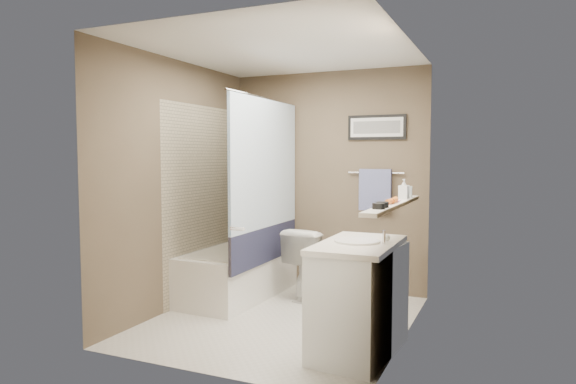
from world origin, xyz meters
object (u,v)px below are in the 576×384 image
at_px(bathtub, 238,272).
at_px(candle_bowl_near, 379,206).
at_px(glass_jar, 408,192).
at_px(soap_bottle, 404,189).
at_px(vanity, 359,300).
at_px(hair_brush_front, 392,201).
at_px(toilet, 315,262).
at_px(candle_bowl_far, 382,205).
at_px(hair_brush_back, 394,200).

height_order(bathtub, candle_bowl_near, candle_bowl_near).
distance_m(candle_bowl_near, glass_jar, 1.07).
height_order(candle_bowl_near, soap_bottle, soap_bottle).
bearing_deg(candle_bowl_near, glass_jar, 90.00).
distance_m(vanity, hair_brush_front, 0.79).
distance_m(toilet, candle_bowl_far, 1.87).
distance_m(bathtub, toilet, 0.82).
height_order(candle_bowl_far, glass_jar, glass_jar).
xyz_separation_m(vanity, candle_bowl_far, (0.19, -0.08, 0.73)).
bearing_deg(candle_bowl_far, toilet, 126.65).
xyz_separation_m(hair_brush_back, glass_jar, (0.00, 0.55, 0.03)).
bearing_deg(hair_brush_back, bathtub, 158.48).
xyz_separation_m(candle_bowl_near, soap_bottle, (0.00, 0.90, 0.06)).
xyz_separation_m(vanity, candle_bowl_near, (0.19, -0.20, 0.73)).
xyz_separation_m(hair_brush_front, glass_jar, (0.00, 0.65, 0.03)).
xyz_separation_m(bathtub, toilet, (0.77, 0.27, 0.12)).
height_order(bathtub, toilet, toilet).
bearing_deg(soap_bottle, bathtub, 169.94).
height_order(candle_bowl_far, hair_brush_front, hair_brush_front).
bearing_deg(candle_bowl_far, vanity, 156.54).
height_order(hair_brush_front, soap_bottle, soap_bottle).
height_order(candle_bowl_near, glass_jar, glass_jar).
distance_m(vanity, glass_jar, 1.17).
distance_m(bathtub, vanity, 1.90).
bearing_deg(vanity, candle_bowl_near, -41.59).
relative_size(hair_brush_front, soap_bottle, 1.30).
xyz_separation_m(candle_bowl_near, hair_brush_front, (0.00, 0.42, 0.00)).
bearing_deg(vanity, candle_bowl_far, -18.33).
distance_m(bathtub, glass_jar, 2.01).
relative_size(bathtub, hair_brush_front, 6.82).
xyz_separation_m(vanity, glass_jar, (0.19, 0.87, 0.77)).
distance_m(toilet, hair_brush_front, 1.66).
xyz_separation_m(toilet, vanity, (0.83, -1.29, 0.03)).
height_order(vanity, soap_bottle, soap_bottle).
height_order(bathtub, hair_brush_front, hair_brush_front).
distance_m(bathtub, soap_bottle, 2.05).
bearing_deg(hair_brush_back, vanity, -120.48).
bearing_deg(vanity, toilet, 128.03).
xyz_separation_m(glass_jar, soap_bottle, (0.00, -0.17, 0.03)).
bearing_deg(hair_brush_front, soap_bottle, 90.00).
relative_size(vanity, soap_bottle, 5.31).
height_order(candle_bowl_far, hair_brush_back, hair_brush_back).
relative_size(candle_bowl_far, soap_bottle, 0.53).
bearing_deg(hair_brush_front, bathtub, 155.98).
bearing_deg(candle_bowl_far, candle_bowl_near, -90.00).
relative_size(toilet, vanity, 0.82).
bearing_deg(bathtub, candle_bowl_near, -31.92).
xyz_separation_m(hair_brush_front, hair_brush_back, (0.00, 0.09, 0.00)).
height_order(toilet, hair_brush_back, hair_brush_back).
height_order(bathtub, vanity, vanity).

